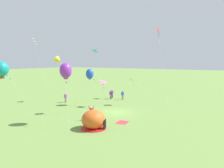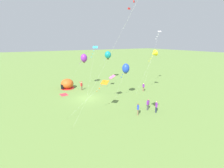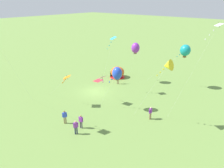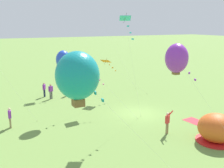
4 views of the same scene
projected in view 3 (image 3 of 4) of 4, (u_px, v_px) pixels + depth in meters
name	position (u px, v px, depth m)	size (l,w,h in m)	color
ground_plane	(96.00, 92.00, 35.82)	(300.00, 300.00, 0.00)	olive
popup_tent	(117.00, 72.00, 41.95)	(2.81, 2.81, 2.10)	#D8591E
picnic_blanket	(98.00, 81.00, 40.60)	(1.70, 1.30, 0.01)	#CC333D
person_center_field	(65.00, 116.00, 26.45)	(0.51, 0.41, 1.72)	#8C7251
person_watching_sky	(76.00, 127.00, 24.35)	(0.50, 0.41, 1.72)	#1E2347
person_with_toddler	(81.00, 121.00, 25.48)	(0.34, 0.57, 1.72)	#4C4C51
person_near_tent	(118.00, 79.00, 38.66)	(0.66, 0.72, 1.89)	#8C7251
person_strolling	(151.00, 112.00, 27.39)	(0.59, 0.27, 1.72)	#8C7251
kite_pink	(102.00, 78.00, 30.56)	(4.22, 3.38, 4.42)	silver
kite_teal	(185.00, 50.00, 35.24)	(2.27, 7.06, 7.38)	silver
kite_cyan	(112.00, 40.00, 32.34)	(1.32, 2.83, 9.22)	silver
kite_blue	(117.00, 73.00, 28.26)	(1.29, 3.27, 6.10)	silver
kite_purple	(135.00, 48.00, 37.54)	(3.98, 3.99, 7.22)	silver
kite_white	(214.00, 31.00, 22.04)	(1.05, 4.62, 12.14)	silver
kite_yellow	(167.00, 66.00, 23.63)	(1.29, 4.72, 8.25)	silver
kite_orange	(66.00, 78.00, 29.77)	(1.36, 6.07, 4.71)	silver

